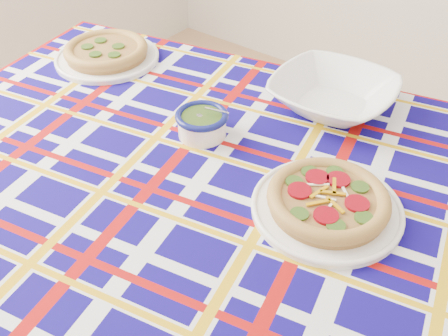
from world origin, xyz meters
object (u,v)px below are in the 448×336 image
Objects in this scene: dining_table at (242,209)px; main_focaccia_plate at (328,200)px; serving_bowl at (333,94)px; pesto_bowl at (202,122)px.

dining_table is 0.21m from main_focaccia_plate.
serving_bowl reaches higher than main_focaccia_plate.
main_focaccia_plate is 1.01× the size of serving_bowl.
serving_bowl is (-0.17, 0.33, 0.01)m from main_focaccia_plate.
pesto_bowl is at bearing -121.40° from serving_bowl.
dining_table is at bearing -23.55° from pesto_bowl.
dining_table is at bearing -90.68° from serving_bowl.
pesto_bowl is at bearing 144.17° from dining_table.
dining_table is 0.38m from serving_bowl.
main_focaccia_plate reaches higher than dining_table.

